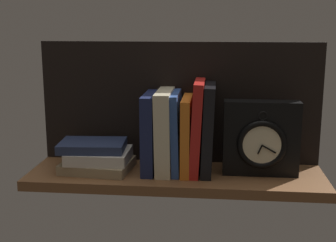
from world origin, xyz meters
TOP-DOWN VIEW (x-y plane):
  - ground_plane at (0.00, 0.00)cm, footprint 75.75×22.10cm
  - back_panel at (0.00, 10.45)cm, footprint 75.75×1.20cm
  - book_navy_bierce at (-6.76, 1.76)cm, footprint 3.14×15.65cm
  - book_cream_twain at (-2.95, 1.76)cm, footprint 4.26×16.18cm
  - book_blue_modern at (0.25, 1.76)cm, footprint 2.55×14.77cm
  - book_orange_pandolfini at (2.64, 1.76)cm, footprint 2.33×15.70cm
  - book_red_requiem at (5.29, 1.76)cm, footprint 3.47×15.64cm
  - book_black_skeptic at (8.13, 1.76)cm, footprint 3.31×15.09cm
  - framed_clock at (21.40, 0.82)cm, footprint 18.86×6.40cm
  - book_stack_side at (-20.70, -0.03)cm, footprint 19.17×15.19cm

SIDE VIEW (x-z plane):
  - ground_plane at x=0.00cm, z-range -2.50..0.00cm
  - book_stack_side at x=-20.70cm, z-range -0.17..7.48cm
  - framed_clock at x=21.40cm, z-range -0.12..18.74cm
  - book_orange_pandolfini at x=2.64cm, z-range 0.00..19.36cm
  - book_navy_bierce at x=-6.76cm, z-range 0.00..20.17cm
  - book_blue_modern at x=0.25cm, z-range -0.02..20.55cm
  - book_cream_twain at x=-2.95cm, z-range -0.03..20.97cm
  - book_black_skeptic at x=8.13cm, z-range -0.03..22.72cm
  - book_red_requiem at x=5.29cm, z-range -0.04..23.61cm
  - back_panel at x=0.00cm, z-range 0.00..32.90cm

